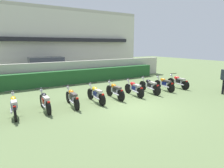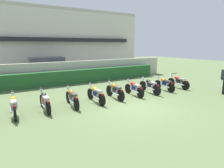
{
  "view_description": "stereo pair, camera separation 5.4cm",
  "coord_description": "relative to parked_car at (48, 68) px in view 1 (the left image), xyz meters",
  "views": [
    {
      "loc": [
        -5.53,
        -6.81,
        2.89
      ],
      "look_at": [
        0.0,
        2.03,
        0.76
      ],
      "focal_mm": 30.88,
      "sensor_mm": 36.0,
      "label": 1
    },
    {
      "loc": [
        -5.49,
        -6.83,
        2.89
      ],
      "look_at": [
        0.0,
        2.03,
        0.76
      ],
      "focal_mm": 30.88,
      "sensor_mm": 36.0,
      "label": 2
    }
  ],
  "objects": [
    {
      "name": "parked_car",
      "position": [
        0.0,
        0.0,
        0.0
      ],
      "size": [
        4.6,
        2.29,
        1.89
      ],
      "rotation": [
        0.0,
        0.0,
        -0.06
      ],
      "color": "silver",
      "rests_on": "ground"
    },
    {
      "name": "motorcycle_in_row_1",
      "position": [
        -2.21,
        -8.06,
        -0.49
      ],
      "size": [
        0.6,
        1.86,
        0.96
      ],
      "rotation": [
        0.0,
        0.0,
        1.56
      ],
      "color": "black",
      "rests_on": "ground"
    },
    {
      "name": "motorcycle_in_row_5",
      "position": [
        2.77,
        -8.09,
        -0.49
      ],
      "size": [
        0.6,
        1.8,
        0.95
      ],
      "rotation": [
        0.0,
        0.0,
        1.52
      ],
      "color": "black",
      "rests_on": "ground"
    },
    {
      "name": "motorcycle_in_row_0",
      "position": [
        -3.43,
        -8.07,
        -0.48
      ],
      "size": [
        0.6,
        1.88,
        0.97
      ],
      "rotation": [
        0.0,
        0.0,
        1.51
      ],
      "color": "black",
      "rests_on": "ground"
    },
    {
      "name": "ground",
      "position": [
        1.5,
        -9.76,
        -0.94
      ],
      "size": [
        60.0,
        60.0,
        0.0
      ],
      "primitive_type": "plane",
      "color": "#607547"
    },
    {
      "name": "hedge_row",
      "position": [
        1.5,
        -2.84,
        -0.42
      ],
      "size": [
        14.08,
        0.7,
        1.03
      ],
      "primitive_type": "cube",
      "color": "#235628",
      "rests_on": "ground"
    },
    {
      "name": "compound_wall",
      "position": [
        1.5,
        -2.14,
        -0.12
      ],
      "size": [
        17.61,
        0.3,
        1.63
      ],
      "primitive_type": "cube",
      "color": "#BCB7A8",
      "rests_on": "ground"
    },
    {
      "name": "motorcycle_in_row_8",
      "position": [
        6.55,
        -8.1,
        -0.49
      ],
      "size": [
        0.6,
        1.83,
        0.96
      ],
      "rotation": [
        0.0,
        0.0,
        1.53
      ],
      "color": "black",
      "rests_on": "ground"
    },
    {
      "name": "motorcycle_in_row_7",
      "position": [
        5.22,
        -8.11,
        -0.49
      ],
      "size": [
        0.6,
        1.8,
        0.95
      ],
      "rotation": [
        0.0,
        0.0,
        1.5
      ],
      "color": "black",
      "rests_on": "ground"
    },
    {
      "name": "motorcycle_in_row_2",
      "position": [
        -0.96,
        -8.1,
        -0.49
      ],
      "size": [
        0.6,
        1.87,
        0.95
      ],
      "rotation": [
        0.0,
        0.0,
        1.52
      ],
      "color": "black",
      "rests_on": "ground"
    },
    {
      "name": "motorcycle_in_row_6",
      "position": [
        3.96,
        -8.1,
        -0.48
      ],
      "size": [
        0.6,
        1.97,
        0.97
      ],
      "rotation": [
        0.0,
        0.0,
        1.49
      ],
      "color": "black",
      "rests_on": "ground"
    },
    {
      "name": "motorcycle_in_row_4",
      "position": [
        1.5,
        -8.04,
        -0.48
      ],
      "size": [
        0.6,
        1.84,
        0.97
      ],
      "rotation": [
        0.0,
        0.0,
        1.54
      ],
      "color": "black",
      "rests_on": "ground"
    },
    {
      "name": "motorcycle_in_row_3",
      "position": [
        0.29,
        -8.12,
        -0.49
      ],
      "size": [
        0.6,
        1.9,
        0.96
      ],
      "rotation": [
        0.0,
        0.0,
        1.56
      ],
      "color": "black",
      "rests_on": "ground"
    },
    {
      "name": "building",
      "position": [
        1.5,
        5.12,
        2.27
      ],
      "size": [
        18.53,
        6.5,
        6.41
      ],
      "color": "beige",
      "rests_on": "ground"
    }
  ]
}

